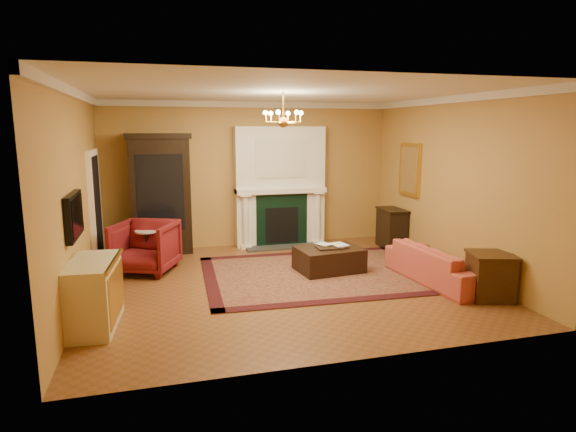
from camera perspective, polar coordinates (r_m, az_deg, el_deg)
name	(u,v)px	position (r m, az deg, el deg)	size (l,w,h in m)	color
floor	(284,284)	(7.84, -0.53, -8.01)	(6.00, 5.50, 0.02)	brown
ceiling	(283,91)	(7.46, -0.57, 14.58)	(6.00, 5.50, 0.02)	silver
wall_back	(250,175)	(10.18, -4.50, 4.90)	(6.00, 0.02, 3.00)	#B28240
wall_front	(352,224)	(4.92, 7.64, -0.96)	(6.00, 0.02, 3.00)	#B28240
wall_left	(75,198)	(7.35, -23.90, 1.96)	(0.02, 5.50, 3.00)	#B28240
wall_right	(452,185)	(8.76, 18.91, 3.50)	(0.02, 5.50, 3.00)	#B28240
fireplace	(280,189)	(10.16, -0.95, 3.18)	(1.90, 0.70, 2.50)	white
crown_molding	(269,100)	(8.39, -2.27, 13.62)	(6.00, 5.50, 0.12)	silver
doorway	(96,210)	(9.07, -21.80, 0.63)	(0.08, 1.05, 2.10)	white
tv_panel	(74,216)	(6.77, -24.01, 0.03)	(0.09, 0.95, 0.58)	black
gilt_mirror	(410,170)	(9.91, 14.22, 5.34)	(0.06, 0.76, 1.05)	gold
chandelier	(283,118)	(7.44, -0.56, 11.49)	(0.63, 0.55, 0.53)	gold
oriental_rug	(319,273)	(8.33, 3.73, -6.79)	(3.89, 2.92, 0.02)	#440E10
china_cabinet	(161,197)	(9.78, -14.87, 2.19)	(1.13, 0.51, 2.26)	black
wingback_armchair	(145,244)	(8.65, -16.55, -3.25)	(0.95, 0.89, 0.98)	maroon
pedestal_table	(147,246)	(8.87, -16.37, -3.49)	(0.39, 0.39, 0.70)	black
commode	(93,294)	(6.53, -22.10, -8.57)	(0.54, 1.14, 0.85)	#C5BB90
coral_sofa	(439,258)	(8.16, 17.50, -4.80)	(2.01, 0.59, 0.79)	#BC533B
end_table	(490,277)	(7.64, 22.84, -6.71)	(0.56, 0.56, 0.65)	#39200F
console_table	(392,229)	(10.26, 12.17, -1.50)	(0.41, 0.71, 0.79)	black
leather_ottoman	(329,259)	(8.43, 4.87, -5.12)	(1.08, 0.79, 0.40)	black
ottoman_tray	(330,247)	(8.36, 4.95, -3.72)	(0.46, 0.35, 0.03)	black
book_a	(320,239)	(8.35, 3.81, -2.68)	(0.19, 0.02, 0.26)	gray
book_b	(334,237)	(8.34, 5.43, -2.50)	(0.24, 0.02, 0.33)	gray
topiary_left	(247,177)	(9.94, -4.87, 4.58)	(0.16, 0.16, 0.43)	gray
topiary_right	(305,176)	(10.23, 1.97, 4.77)	(0.16, 0.16, 0.43)	gray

